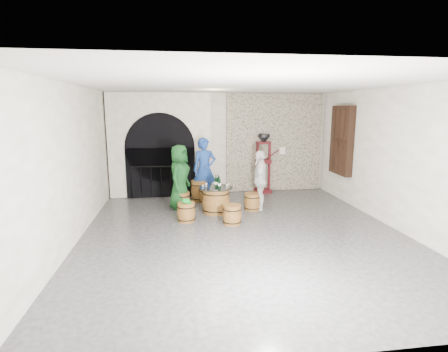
{
  "coord_description": "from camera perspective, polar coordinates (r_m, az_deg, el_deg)",
  "views": [
    {
      "loc": [
        -1.43,
        -7.24,
        2.71
      ],
      "look_at": [
        -0.25,
        1.27,
        1.05
      ],
      "focal_mm": 28.0,
      "sensor_mm": 36.0,
      "label": 1
    }
  ],
  "objects": [
    {
      "name": "side_barrel",
      "position": [
        10.42,
        -4.15,
        -2.42
      ],
      "size": [
        0.47,
        0.47,
        0.62
      ],
      "rotation": [
        0.0,
        0.0,
        0.17
      ],
      "color": "brown",
      "rests_on": "ground"
    },
    {
      "name": "wine_bottle_center",
      "position": [
        8.99,
        -0.77,
        -1.22
      ],
      "size": [
        0.08,
        0.08,
        0.32
      ],
      "color": "black",
      "rests_on": "barrel_table"
    },
    {
      "name": "barrel_stool_left",
      "position": [
        9.68,
        -6.87,
        -3.99
      ],
      "size": [
        0.46,
        0.46,
        0.46
      ],
      "color": "brown",
      "rests_on": "ground"
    },
    {
      "name": "wall_front",
      "position": [
        3.71,
        15.28,
        -6.86
      ],
      "size": [
        8.0,
        0.0,
        8.0
      ],
      "primitive_type": "plane",
      "rotation": [
        -1.57,
        0.0,
        0.0
      ],
      "color": "silver",
      "rests_on": "ground"
    },
    {
      "name": "person_white",
      "position": [
        9.47,
        5.9,
        -0.69
      ],
      "size": [
        0.63,
        1.02,
        1.62
      ],
      "primitive_type": "imported",
      "rotation": [
        0.0,
        0.0,
        -1.83
      ],
      "color": "silver",
      "rests_on": "ground"
    },
    {
      "name": "person_blue",
      "position": [
        10.31,
        -3.2,
        1.04
      ],
      "size": [
        0.74,
        0.53,
        1.88
      ],
      "primitive_type": "imported",
      "rotation": [
        0.0,
        0.0,
        0.13
      ],
      "color": "navy",
      "rests_on": "ground"
    },
    {
      "name": "wine_bottle_left",
      "position": [
        9.16,
        -1.33,
        -0.99
      ],
      "size": [
        0.08,
        0.08,
        0.32
      ],
      "color": "black",
      "rests_on": "barrel_table"
    },
    {
      "name": "barrel_stool_near_right",
      "position": [
        8.36,
        1.34,
        -6.33
      ],
      "size": [
        0.46,
        0.46,
        0.46
      ],
      "color": "brown",
      "rests_on": "ground"
    },
    {
      "name": "ground",
      "position": [
        7.86,
        3.1,
        -9.25
      ],
      "size": [
        8.0,
        8.0,
        0.0
      ],
      "primitive_type": "plane",
      "color": "#29292C",
      "rests_on": "ground"
    },
    {
      "name": "person_green",
      "position": [
        9.56,
        -7.27,
        -0.17
      ],
      "size": [
        0.86,
        1.01,
        1.76
      ],
      "primitive_type": "imported",
      "rotation": [
        0.0,
        0.0,
        1.16
      ],
      "color": "#103A16",
      "rests_on": "ground"
    },
    {
      "name": "wall_left",
      "position": [
        7.61,
        -23.62,
        1.63
      ],
      "size": [
        0.0,
        8.0,
        8.0
      ],
      "primitive_type": "plane",
      "rotation": [
        1.57,
        0.0,
        1.57
      ],
      "color": "silver",
      "rests_on": "ground"
    },
    {
      "name": "tasting_glass_f",
      "position": [
        9.19,
        -2.98,
        -1.49
      ],
      "size": [
        0.05,
        0.05,
        0.1
      ],
      "primitive_type": null,
      "color": "orange",
      "rests_on": "barrel_table"
    },
    {
      "name": "shuttered_window",
      "position": [
        10.81,
        18.63,
        5.54
      ],
      "size": [
        0.23,
        1.1,
        2.0
      ],
      "color": "black",
      "rests_on": "wall_right"
    },
    {
      "name": "barrel_stool_right",
      "position": [
        9.54,
        4.65,
        -4.18
      ],
      "size": [
        0.46,
        0.46,
        0.46
      ],
      "color": "brown",
      "rests_on": "ground"
    },
    {
      "name": "stone_facing_panel",
      "position": [
        11.69,
        8.2,
        5.37
      ],
      "size": [
        3.2,
        0.12,
        3.18
      ],
      "primitive_type": "cube",
      "color": "#AC9F89",
      "rests_on": "ground"
    },
    {
      "name": "tasting_glass_e",
      "position": [
        9.04,
        0.46,
        -1.68
      ],
      "size": [
        0.05,
        0.05,
        0.1
      ],
      "primitive_type": null,
      "color": "orange",
      "rests_on": "barrel_table"
    },
    {
      "name": "corking_press",
      "position": [
        11.41,
        6.45,
        2.81
      ],
      "size": [
        0.78,
        0.43,
        1.91
      ],
      "rotation": [
        0.0,
        0.0,
        0.01
      ],
      "color": "#450B12",
      "rests_on": "ground"
    },
    {
      "name": "tasting_glass_a",
      "position": [
        9.01,
        -3.45,
        -1.74
      ],
      "size": [
        0.05,
        0.05,
        0.1
      ],
      "primitive_type": null,
      "color": "orange",
      "rests_on": "barrel_table"
    },
    {
      "name": "ceiling",
      "position": [
        7.39,
        3.36,
        14.72
      ],
      "size": [
        8.0,
        8.0,
        0.0
      ],
      "primitive_type": "plane",
      "rotation": [
        3.14,
        0.0,
        0.0
      ],
      "color": "beige",
      "rests_on": "wall_back"
    },
    {
      "name": "green_cap",
      "position": [
        8.53,
        -6.2,
        -4.09
      ],
      "size": [
        0.25,
        0.2,
        0.11
      ],
      "color": "#0C8B28",
      "rests_on": "barrel_stool_near_left"
    },
    {
      "name": "control_box",
      "position": [
        11.71,
        9.45,
        4.12
      ],
      "size": [
        0.18,
        0.1,
        0.22
      ],
      "primitive_type": "cube",
      "color": "silver",
      "rests_on": "wall_back"
    },
    {
      "name": "barrel_stool_far",
      "position": [
        10.2,
        -2.81,
        -3.14
      ],
      "size": [
        0.46,
        0.46,
        0.46
      ],
      "color": "brown",
      "rests_on": "ground"
    },
    {
      "name": "wall_back",
      "position": [
        11.38,
        -0.66,
        5.34
      ],
      "size": [
        8.0,
        0.0,
        8.0
      ],
      "primitive_type": "plane",
      "rotation": [
        1.57,
        0.0,
        0.0
      ],
      "color": "silver",
      "rests_on": "ground"
    },
    {
      "name": "barrel_table",
      "position": [
        9.22,
        -1.31,
        -3.95
      ],
      "size": [
        0.88,
        0.88,
        0.69
      ],
      "color": "brown",
      "rests_on": "ground"
    },
    {
      "name": "arched_opening",
      "position": [
        11.04,
        -10.35,
        4.89
      ],
      "size": [
        3.1,
        0.6,
        3.19
      ],
      "color": "silver",
      "rests_on": "ground"
    },
    {
      "name": "tasting_glass_d",
      "position": [
        9.32,
        -0.62,
        -1.29
      ],
      "size": [
        0.05,
        0.05,
        0.1
      ],
      "primitive_type": null,
      "color": "orange",
      "rests_on": "barrel_table"
    },
    {
      "name": "wall_right",
      "position": [
        8.83,
        26.15,
        2.59
      ],
      "size": [
        0.0,
        8.0,
        8.0
      ],
      "primitive_type": "plane",
      "rotation": [
        1.57,
        0.0,
        -1.57
      ],
      "color": "silver",
      "rests_on": "ground"
    },
    {
      "name": "tasting_glass_c",
      "position": [
        9.25,
        -2.88,
        -1.4
      ],
      "size": [
        0.05,
        0.05,
        0.1
      ],
      "primitive_type": null,
      "color": "orange",
      "rests_on": "barrel_table"
    },
    {
      "name": "barrel_stool_near_left",
      "position": [
        8.6,
        -6.19,
        -5.88
      ],
      "size": [
        0.46,
        0.46,
        0.46
      ],
      "color": "brown",
      "rests_on": "ground"
    },
    {
      "name": "wine_bottle_right",
      "position": [
        9.2,
        -0.97,
        -0.93
      ],
      "size": [
        0.08,
        0.08,
        0.32
      ],
      "color": "black",
      "rests_on": "barrel_table"
    },
    {
      "name": "tasting_glass_b",
      "position": [
        9.19,
        0.76,
        -1.46
      ],
      "size": [
        0.05,
        0.05,
        0.1
      ],
      "primitive_type": null,
      "color": "orange",
      "rests_on": "barrel_table"
    }
  ]
}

